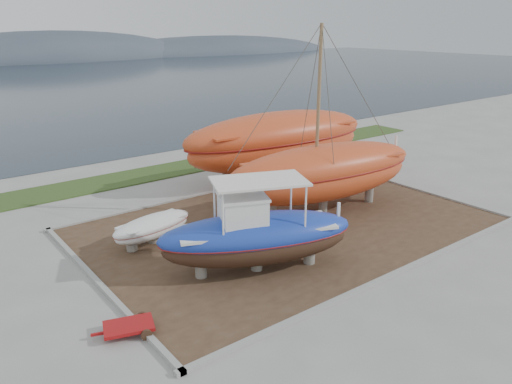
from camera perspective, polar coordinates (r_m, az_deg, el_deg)
ground at (r=20.84m, az=10.99°, el=-7.16°), size 140.00×140.00×0.00m
dirt_patch at (r=23.39m, az=3.70°, el=-3.78°), size 18.00×12.00×0.06m
curb_frame at (r=23.37m, az=3.71°, el=-3.67°), size 18.60×12.60×0.15m
grass_strip at (r=32.42m, az=-9.76°, el=2.51°), size 44.00×3.00×0.08m
blue_caique at (r=18.51m, az=0.09°, el=-3.94°), size 7.72×4.94×3.57m
white_dinghy at (r=21.74m, az=-11.71°, el=-4.25°), size 4.01×2.11×1.15m
orange_sailboat at (r=23.92m, az=8.09°, el=7.84°), size 10.67×4.50×8.92m
orange_bare_hull at (r=29.35m, az=2.50°, el=5.10°), size 12.35×4.64×3.96m
red_trailer at (r=16.22m, az=-14.33°, el=-14.92°), size 2.47×1.75×0.32m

